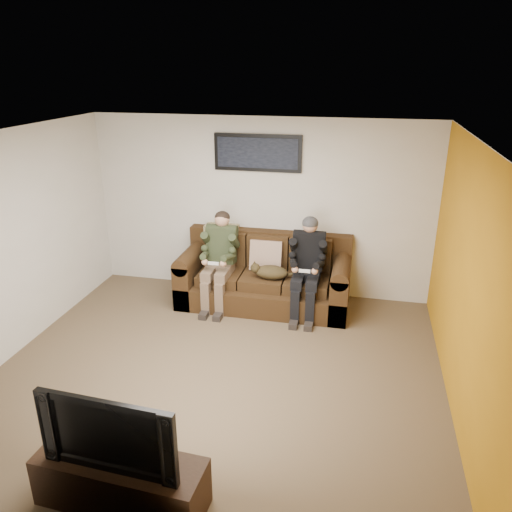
% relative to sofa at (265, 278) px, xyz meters
% --- Properties ---
extents(floor, '(5.00, 5.00, 0.00)m').
position_rel_sofa_xyz_m(floor, '(-0.17, -1.84, -0.37)').
color(floor, brown).
rests_on(floor, ground).
extents(ceiling, '(5.00, 5.00, 0.00)m').
position_rel_sofa_xyz_m(ceiling, '(-0.17, -1.84, 2.23)').
color(ceiling, silver).
rests_on(ceiling, ground).
extents(wall_back, '(5.00, 0.00, 5.00)m').
position_rel_sofa_xyz_m(wall_back, '(-0.17, 0.41, 0.93)').
color(wall_back, beige).
rests_on(wall_back, ground).
extents(wall_front, '(5.00, 0.00, 5.00)m').
position_rel_sofa_xyz_m(wall_front, '(-0.17, -4.09, 0.93)').
color(wall_front, beige).
rests_on(wall_front, ground).
extents(wall_left, '(0.00, 4.50, 4.50)m').
position_rel_sofa_xyz_m(wall_left, '(-2.67, -1.84, 0.93)').
color(wall_left, beige).
rests_on(wall_left, ground).
extents(wall_right, '(0.00, 4.50, 4.50)m').
position_rel_sofa_xyz_m(wall_right, '(2.33, -1.84, 0.93)').
color(wall_right, beige).
rests_on(wall_right, ground).
extents(accent_wall_right, '(0.00, 4.50, 4.50)m').
position_rel_sofa_xyz_m(accent_wall_right, '(2.32, -1.84, 0.93)').
color(accent_wall_right, '#BE7E13').
rests_on(accent_wall_right, ground).
extents(sofa, '(2.41, 1.04, 0.98)m').
position_rel_sofa_xyz_m(sofa, '(0.00, 0.00, 0.00)').
color(sofa, '#362210').
rests_on(sofa, ground).
extents(throw_pillow, '(0.46, 0.22, 0.46)m').
position_rel_sofa_xyz_m(throw_pillow, '(0.00, 0.05, 0.33)').
color(throw_pillow, tan).
rests_on(throw_pillow, sofa).
extents(throw_blanket, '(0.49, 0.24, 0.09)m').
position_rel_sofa_xyz_m(throw_blanket, '(-0.73, 0.30, 0.61)').
color(throw_blanket, '#BAB389').
rests_on(throw_blanket, sofa).
extents(person_left, '(0.51, 0.87, 1.34)m').
position_rel_sofa_xyz_m(person_left, '(-0.62, -0.20, 0.39)').
color(person_left, brown).
rests_on(person_left, sofa).
extents(person_right, '(0.51, 0.86, 1.35)m').
position_rel_sofa_xyz_m(person_right, '(0.62, -0.20, 0.39)').
color(person_right, black).
rests_on(person_right, sofa).
extents(cat, '(0.66, 0.26, 0.24)m').
position_rel_sofa_xyz_m(cat, '(0.11, -0.26, 0.21)').
color(cat, '#4A3B1D').
rests_on(cat, sofa).
extents(framed_poster, '(1.25, 0.05, 0.52)m').
position_rel_sofa_xyz_m(framed_poster, '(-0.20, 0.38, 1.73)').
color(framed_poster, black).
rests_on(framed_poster, wall_back).
extents(tv_stand, '(1.37, 0.51, 0.42)m').
position_rel_sofa_xyz_m(tv_stand, '(-0.39, -3.79, -0.16)').
color(tv_stand, black).
rests_on(tv_stand, ground).
extents(television, '(1.11, 0.21, 0.63)m').
position_rel_sofa_xyz_m(television, '(-0.39, -3.79, 0.37)').
color(television, black).
rests_on(television, tv_stand).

